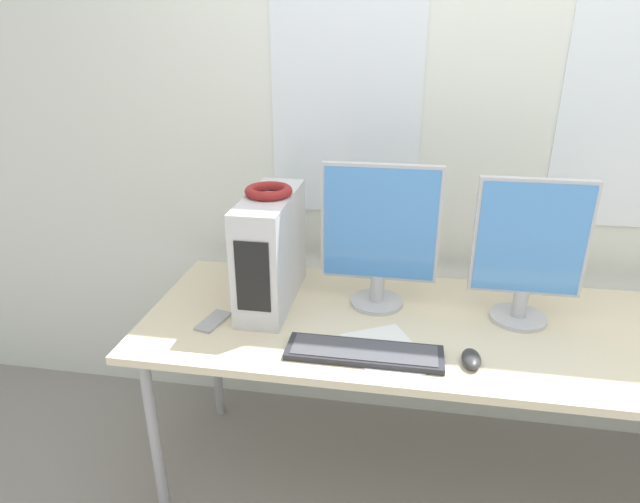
{
  "coord_description": "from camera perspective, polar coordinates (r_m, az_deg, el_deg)",
  "views": [
    {
      "loc": [
        -0.29,
        -1.29,
        1.72
      ],
      "look_at": [
        -0.57,
        0.39,
        1.01
      ],
      "focal_mm": 30.0,
      "sensor_mm": 36.0,
      "label": 1
    }
  ],
  "objects": [
    {
      "name": "mouse",
      "position": [
        1.74,
        15.83,
        -10.95
      ],
      "size": [
        0.06,
        0.11,
        0.03
      ],
      "color": "#2D2D2D",
      "rests_on": "desk"
    },
    {
      "name": "monitor_right_near",
      "position": [
        1.93,
        21.37,
        0.11
      ],
      "size": [
        0.37,
        0.2,
        0.52
      ],
      "color": "#B7B7BC",
      "rests_on": "desk"
    },
    {
      "name": "keyboard",
      "position": [
        1.72,
        4.72,
        -10.69
      ],
      "size": [
        0.5,
        0.14,
        0.02
      ],
      "color": "#28282D",
      "rests_on": "desk"
    },
    {
      "name": "wall_back",
      "position": [
        2.24,
        17.23,
        12.24
      ],
      "size": [
        8.0,
        0.07,
        2.7
      ],
      "color": "silver",
      "rests_on": "ground_plane"
    },
    {
      "name": "cell_phone",
      "position": [
        1.93,
        -11.32,
        -7.29
      ],
      "size": [
        0.1,
        0.16,
        0.01
      ],
      "rotation": [
        0.0,
        0.0,
        -0.22
      ],
      "color": "#99999E",
      "rests_on": "desk"
    },
    {
      "name": "pc_tower",
      "position": [
        1.97,
        -5.27,
        0.17
      ],
      "size": [
        0.16,
        0.48,
        0.41
      ],
      "color": "silver",
      "rests_on": "desk"
    },
    {
      "name": "headphones",
      "position": [
        1.9,
        -5.5,
        6.45
      ],
      "size": [
        0.17,
        0.17,
        0.03
      ],
      "color": "maroon",
      "rests_on": "pc_tower"
    },
    {
      "name": "monitor_main",
      "position": [
        1.91,
        6.37,
        1.87
      ],
      "size": [
        0.42,
        0.2,
        0.54
      ],
      "color": "#B7B7BC",
      "rests_on": "desk"
    },
    {
      "name": "desk",
      "position": [
        1.98,
        16.77,
        -8.93
      ],
      "size": [
        2.38,
        0.78,
        0.76
      ],
      "color": "beige",
      "rests_on": "ground_plane"
    },
    {
      "name": "paper_sheet_left",
      "position": [
        1.75,
        7.13,
        -10.56
      ],
      "size": [
        0.33,
        0.36,
        0.0
      ],
      "rotation": [
        0.0,
        0.0,
        0.5
      ],
      "color": "white",
      "rests_on": "desk"
    }
  ]
}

